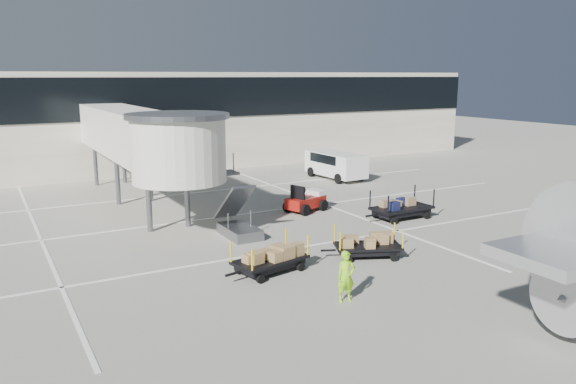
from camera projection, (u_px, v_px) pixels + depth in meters
name	position (u px, v px, depth m)	size (l,w,h in m)	color
ground	(318.00, 261.00, 23.89)	(140.00, 140.00, 0.00)	#B0AC9D
lane_markings	(220.00, 215.00, 31.56)	(40.00, 30.00, 0.02)	white
terminal	(132.00, 118.00, 48.51)	(64.00, 12.11, 15.20)	white
jet_bridge	(144.00, 138.00, 31.63)	(5.70, 20.40, 6.03)	white
baggage_tug	(306.00, 201.00, 32.48)	(2.71, 2.21, 1.62)	maroon
suitcase_cart	(402.00, 209.00, 30.74)	(4.16, 1.74, 1.62)	black
box_cart_near	(369.00, 246.00, 24.19)	(3.47, 2.39, 1.35)	black
box_cart_far	(269.00, 259.00, 22.28)	(3.75, 2.10, 1.44)	black
ground_worker	(346.00, 276.00, 19.41)	(0.67, 0.44, 1.83)	#88DA16
minivan	(334.00, 163.00, 42.73)	(2.58, 5.39, 2.00)	white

